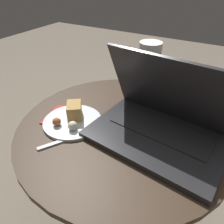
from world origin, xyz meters
The scene contains 7 objects.
ground_plane centered at (0.00, 0.00, 0.00)m, with size 6.00×6.00×0.00m, color #726656.
table centered at (0.00, 0.00, 0.39)m, with size 0.66×0.66×0.57m.
napkin centered at (-0.17, -0.05, 0.57)m, with size 0.18×0.14×0.00m.
laptop centered at (0.11, 0.01, 0.62)m, with size 0.40×0.29×0.24m.
beer_glass centered at (0.01, 0.16, 0.68)m, with size 0.07×0.07×0.22m.
snack_plate centered at (-0.15, -0.06, 0.58)m, with size 0.19×0.19×0.06m.
fork centered at (-0.10, -0.12, 0.57)m, with size 0.11×0.16×0.00m.
Camera 1 is at (0.24, -0.48, 0.99)m, focal length 35.00 mm.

